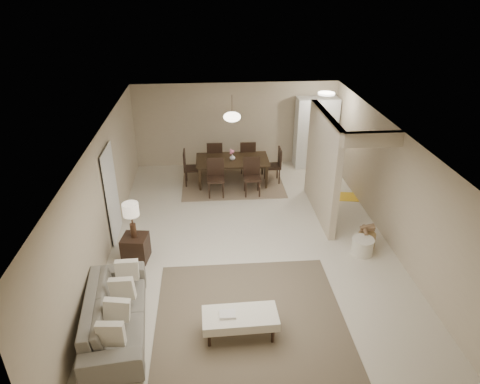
{
  "coord_description": "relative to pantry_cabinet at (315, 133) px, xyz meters",
  "views": [
    {
      "loc": [
        -0.85,
        -7.76,
        5.26
      ],
      "look_at": [
        -0.2,
        0.46,
        1.05
      ],
      "focal_mm": 32.0,
      "sensor_mm": 36.0,
      "label": 1
    }
  ],
  "objects": [
    {
      "name": "flush_light",
      "position": [
        -0.05,
        -0.95,
        1.41
      ],
      "size": [
        0.44,
        0.44,
        0.05
      ],
      "primitive_type": "cylinder",
      "color": "white",
      "rests_on": "ceiling"
    },
    {
      "name": "right_wall",
      "position": [
        0.65,
        -4.15,
        0.2
      ],
      "size": [
        0.0,
        9.0,
        9.0
      ],
      "primitive_type": "plane",
      "rotation": [
        1.57,
        0.0,
        -1.57
      ],
      "color": "#BBA88D",
      "rests_on": "floor"
    },
    {
      "name": "partition",
      "position": [
        -0.55,
        -2.9,
        0.2
      ],
      "size": [
        0.15,
        2.5,
        2.5
      ],
      "primitive_type": "cube",
      "color": "#BBA88D",
      "rests_on": "floor"
    },
    {
      "name": "yellow_mat",
      "position": [
        0.32,
        -2.13,
        -1.04
      ],
      "size": [
        0.91,
        0.64,
        0.01
      ],
      "primitive_type": "cube",
      "rotation": [
        0.0,
        0.0,
        -0.17
      ],
      "color": "gold",
      "rests_on": "floor"
    },
    {
      "name": "back_wall",
      "position": [
        -2.35,
        0.35,
        0.2
      ],
      "size": [
        6.0,
        0.0,
        6.0
      ],
      "primitive_type": "plane",
      "rotation": [
        1.57,
        0.0,
        0.0
      ],
      "color": "#BBA88D",
      "rests_on": "floor"
    },
    {
      "name": "wicker_basket",
      "position": [
        0.13,
        -4.43,
        -0.89
      ],
      "size": [
        0.49,
        0.49,
        0.32
      ],
      "primitive_type": "cylinder",
      "rotation": [
        0.0,
        0.0,
        -0.42
      ],
      "color": "olive",
      "rests_on": "floor"
    },
    {
      "name": "living_rug",
      "position": [
        -2.59,
        -6.46,
        -1.04
      ],
      "size": [
        3.2,
        3.2,
        0.01
      ],
      "primitive_type": "cube",
      "color": "brown",
      "rests_on": "floor"
    },
    {
      "name": "left_wall",
      "position": [
        -5.35,
        -4.15,
        0.2
      ],
      "size": [
        0.0,
        9.0,
        9.0
      ],
      "primitive_type": "plane",
      "rotation": [
        1.57,
        0.0,
        1.57
      ],
      "color": "#BBA88D",
      "rests_on": "floor"
    },
    {
      "name": "dining_rug",
      "position": [
        -2.55,
        -1.05,
        -1.04
      ],
      "size": [
        2.8,
        2.1,
        0.01
      ],
      "primitive_type": "cube",
      "color": "#7B634C",
      "rests_on": "floor"
    },
    {
      "name": "sofa",
      "position": [
        -4.8,
        -6.46,
        -0.71
      ],
      "size": [
        2.43,
        1.16,
        0.69
      ],
      "primitive_type": "imported",
      "rotation": [
        0.0,
        0.0,
        1.68
      ],
      "color": "slate",
      "rests_on": "floor"
    },
    {
      "name": "dining_table",
      "position": [
        -2.55,
        -1.05,
        -0.7
      ],
      "size": [
        2.0,
        1.13,
        0.7
      ],
      "primitive_type": "imported",
      "rotation": [
        0.0,
        0.0,
        -0.01
      ],
      "color": "black",
      "rests_on": "dining_rug"
    },
    {
      "name": "ottoman_bench",
      "position": [
        -2.79,
        -6.76,
        -0.7
      ],
      "size": [
        1.22,
        0.58,
        0.43
      ],
      "rotation": [
        0.0,
        0.0,
        0.02
      ],
      "color": "silver",
      "rests_on": "living_rug"
    },
    {
      "name": "pendant_light",
      "position": [
        -2.55,
        -1.05,
        0.87
      ],
      "size": [
        0.46,
        0.46,
        0.71
      ],
      "color": "#4D3121",
      "rests_on": "ceiling"
    },
    {
      "name": "table_lamp",
      "position": [
        -4.75,
        -4.51,
        0.05
      ],
      "size": [
        0.32,
        0.32,
        0.76
      ],
      "color": "#4D3121",
      "rests_on": "side_table"
    },
    {
      "name": "ceiling",
      "position": [
        -2.35,
        -4.15,
        1.45
      ],
      "size": [
        9.0,
        9.0,
        0.0
      ],
      "primitive_type": "plane",
      "rotation": [
        3.14,
        0.0,
        0.0
      ],
      "color": "white",
      "rests_on": "back_wall"
    },
    {
      "name": "floor",
      "position": [
        -2.35,
        -4.15,
        -1.05
      ],
      "size": [
        9.0,
        9.0,
        0.0
      ],
      "primitive_type": "plane",
      "color": "beige",
      "rests_on": "ground"
    },
    {
      "name": "vase",
      "position": [
        -2.55,
        -1.05,
        -0.27
      ],
      "size": [
        0.2,
        0.2,
        0.16
      ],
      "primitive_type": "imported",
      "rotation": [
        0.0,
        0.0,
        0.34
      ],
      "color": "white",
      "rests_on": "dining_table"
    },
    {
      "name": "pantry_cabinet",
      "position": [
        0.0,
        0.0,
        0.0
      ],
      "size": [
        1.2,
        0.55,
        2.1
      ],
      "primitive_type": "cube",
      "color": "white",
      "rests_on": "floor"
    },
    {
      "name": "dining_chairs",
      "position": [
        -2.55,
        -1.05,
        -0.55
      ],
      "size": [
        2.68,
        1.94,
        1.0
      ],
      "color": "black",
      "rests_on": "dining_rug"
    },
    {
      "name": "doorway",
      "position": [
        -5.32,
        -3.55,
        -0.03
      ],
      "size": [
        0.04,
        0.9,
        2.04
      ],
      "primitive_type": "cube",
      "color": "black",
      "rests_on": "floor"
    },
    {
      "name": "round_pouf",
      "position": [
        -0.05,
        -4.69,
        -0.87
      ],
      "size": [
        0.46,
        0.46,
        0.36
      ],
      "primitive_type": "cylinder",
      "color": "silver",
      "rests_on": "floor"
    },
    {
      "name": "side_table",
      "position": [
        -4.75,
        -4.51,
        -0.78
      ],
      "size": [
        0.56,
        0.56,
        0.54
      ],
      "primitive_type": "cube",
      "rotation": [
        0.0,
        0.0,
        -0.14
      ],
      "color": "black",
      "rests_on": "floor"
    }
  ]
}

